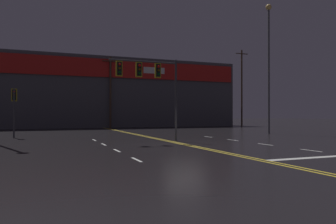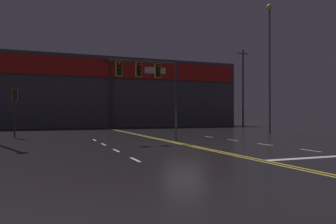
% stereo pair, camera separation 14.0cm
% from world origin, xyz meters
% --- Properties ---
extents(ground_plane, '(200.00, 200.00, 0.00)m').
position_xyz_m(ground_plane, '(0.00, 0.00, 0.00)').
color(ground_plane, black).
extents(road_markings, '(13.66, 60.00, 0.01)m').
position_xyz_m(road_markings, '(0.84, -1.38, 0.00)').
color(road_markings, gold).
rests_on(road_markings, ground).
extents(traffic_signal_median, '(4.67, 0.36, 5.56)m').
position_xyz_m(traffic_signal_median, '(-1.56, 2.37, 4.37)').
color(traffic_signal_median, '#38383D').
rests_on(traffic_signal_median, ground).
extents(traffic_signal_corner_northwest, '(0.42, 0.36, 3.85)m').
position_xyz_m(traffic_signal_corner_northwest, '(-10.07, 9.85, 2.83)').
color(traffic_signal_corner_northwest, '#38383D').
rests_on(traffic_signal_corner_northwest, ground).
extents(streetlight_median_approach, '(0.56, 0.56, 12.34)m').
position_xyz_m(streetlight_median_approach, '(12.06, 7.16, 7.59)').
color(streetlight_median_approach, '#59595E').
rests_on(streetlight_median_approach, ground).
extents(building_backdrop, '(41.15, 10.23, 9.91)m').
position_xyz_m(building_backdrop, '(0.00, 31.56, 4.97)').
color(building_backdrop, '#4C4C51').
rests_on(building_backdrop, ground).
extents(utility_pole_row, '(46.37, 0.26, 12.19)m').
position_xyz_m(utility_pole_row, '(1.68, 26.21, 5.57)').
color(utility_pole_row, '#4C3828').
rests_on(utility_pole_row, ground).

